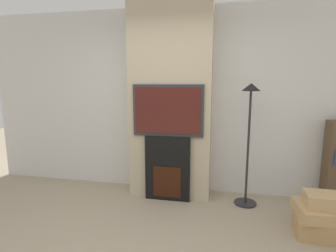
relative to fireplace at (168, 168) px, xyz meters
name	(u,v)px	position (x,y,z in m)	size (l,w,h in m)	color
wall_back	(174,101)	(0.00, 0.43, 0.90)	(6.00, 0.06, 2.70)	silver
chimney_breast	(171,103)	(0.00, 0.20, 0.90)	(1.14, 0.40, 2.70)	#BCAD8E
fireplace	(168,168)	(0.00, 0.00, 0.00)	(0.62, 0.15, 0.91)	black
television	(168,111)	(0.00, 0.00, 0.81)	(0.96, 0.07, 0.70)	#2D2D33
floor_lamp	(249,124)	(1.07, 0.04, 0.64)	(0.29, 0.29, 1.63)	#262628
box_stack	(319,216)	(1.77, -0.57, -0.23)	(0.52, 0.49, 0.47)	tan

